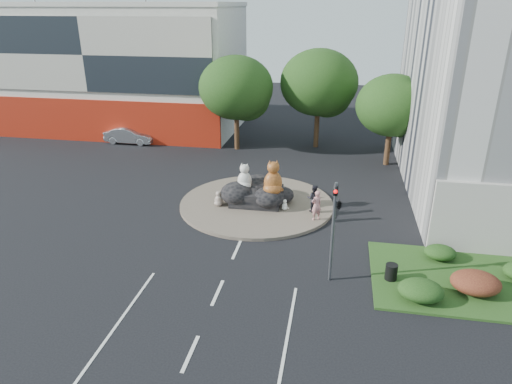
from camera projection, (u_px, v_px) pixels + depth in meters
ground at (218, 293)px, 20.87m from camera, size 120.00×120.00×0.00m
roundabout_island at (257, 204)px, 29.92m from camera, size 10.00×10.00×0.20m
rock_plinth at (257, 196)px, 29.71m from camera, size 3.20×2.60×0.90m
shophouse_block at (116, 67)px, 46.87m from camera, size 25.20×12.30×17.40m
grass_verge at (479, 282)px, 21.57m from camera, size 10.00×6.00×0.12m
tree_left at (237, 91)px, 39.57m from camera, size 6.46×6.46×8.27m
tree_mid at (320, 86)px, 40.10m from camera, size 6.84×6.84×8.76m
tree_right at (393, 108)px, 35.82m from camera, size 5.70×5.70×7.30m
hedge_near_green at (421, 290)px, 20.06m from camera, size 2.00×1.60×0.90m
hedge_red at (476, 283)px, 20.53m from camera, size 2.20×1.76×0.99m
hedge_back_green at (440, 252)px, 23.30m from camera, size 1.60×1.28×0.72m
traffic_light at (336, 211)px, 20.45m from camera, size 0.44×1.24×5.00m
street_lamp at (487, 160)px, 24.26m from camera, size 2.34×0.22×8.06m
cat_white at (245, 176)px, 29.31m from camera, size 1.09×0.95×1.76m
cat_tabby at (273, 177)px, 28.51m from camera, size 1.63×1.52×2.23m
kitten_calico at (219, 198)px, 29.26m from camera, size 0.63×0.55×1.02m
kitten_white at (285, 204)px, 28.70m from camera, size 0.57×0.56×0.71m
pedestrian_pink at (316, 205)px, 27.16m from camera, size 0.81×0.77×1.86m
pedestrian_dark at (314, 199)px, 28.22m from camera, size 0.91×0.73×1.77m
parked_car at (130, 135)px, 42.94m from camera, size 4.69×1.68×1.54m
litter_bin at (391, 272)px, 21.56m from camera, size 0.66×0.66×0.78m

